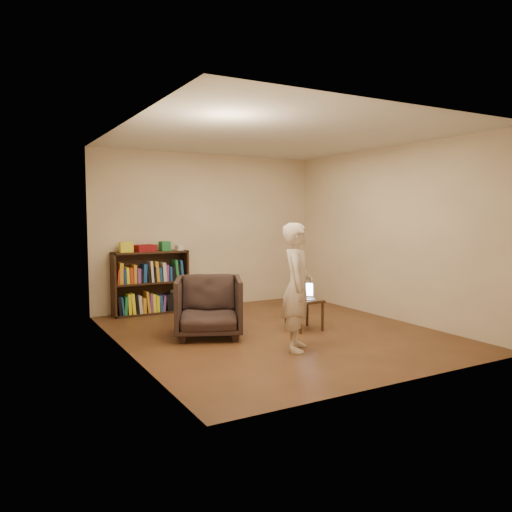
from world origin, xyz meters
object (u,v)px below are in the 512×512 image
side_table (304,304)px  laptop (304,295)px  bookshelf (150,286)px  person (297,287)px  armchair (209,306)px  stool (221,284)px

side_table → laptop: (0.01, 0.02, 0.13)m
bookshelf → side_table: (1.51, -2.12, -0.09)m
side_table → person: 1.10m
bookshelf → person: bearing=-73.6°
bookshelf → armchair: size_ratio=1.38×
side_table → laptop: laptop is taller
stool → laptop: 1.98m
armchair → person: person is taller
armchair → side_table: armchair is taller
bookshelf → person: size_ratio=0.80×
side_table → laptop: 0.13m
person → bookshelf: bearing=53.1°
bookshelf → armchair: 1.83m
laptop → stool: bearing=129.5°
stool → laptop: (0.35, -1.95, 0.07)m
stool → person: (-0.31, -2.77, 0.33)m
bookshelf → stool: (1.17, -0.15, -0.03)m
stool → side_table: stool is taller
bookshelf → stool: size_ratio=2.35×
stool → armchair: size_ratio=0.59×
side_table → armchair: bearing=167.0°
person → armchair: bearing=67.3°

